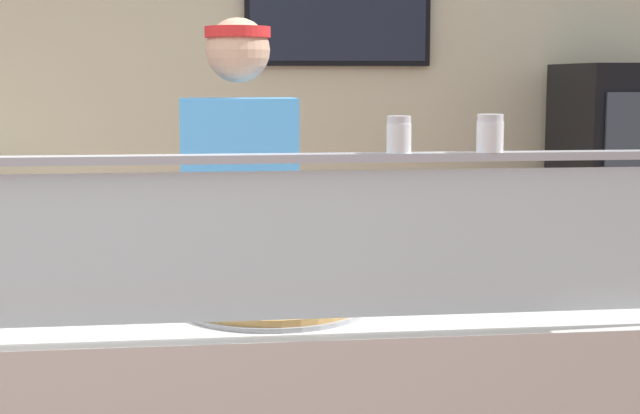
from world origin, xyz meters
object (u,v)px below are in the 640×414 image
object	(u,v)px
pizza_server	(282,297)
drink_fridge	(631,231)
parmesan_shaker	(399,137)
pizza_tray	(275,303)
worker_figure	(241,247)
pepper_flake_shaker	(490,136)

from	to	relation	value
pizza_server	drink_fridge	size ratio (longest dim) A/B	0.17
pizza_server	parmesan_shaker	world-z (taller)	parmesan_shaker
pizza_tray	worker_figure	bearing A→B (deg)	95.09
parmesan_shaker	drink_fridge	bearing A→B (deg)	53.45
pizza_tray	worker_figure	distance (m)	0.66
pizza_server	drink_fridge	world-z (taller)	drink_fridge
pizza_server	pepper_flake_shaker	distance (m)	0.70
parmesan_shaker	pepper_flake_shaker	bearing A→B (deg)	-0.00
pizza_tray	drink_fridge	size ratio (longest dim) A/B	0.30
pizza_server	parmesan_shaker	size ratio (longest dim) A/B	3.19
pizza_server	pepper_flake_shaker	size ratio (longest dim) A/B	3.08
pizza_server	pepper_flake_shaker	xyz separation A→B (m)	(0.48, -0.24, 0.44)
worker_figure	drink_fridge	size ratio (longest dim) A/B	1.08
pizza_server	parmesan_shaker	distance (m)	0.56
drink_fridge	pizza_tray	bearing A→B (deg)	-134.56
parmesan_shaker	drink_fridge	world-z (taller)	drink_fridge
pepper_flake_shaker	worker_figure	bearing A→B (deg)	121.29
worker_figure	parmesan_shaker	bearing A→B (deg)	-69.91
pizza_server	drink_fridge	xyz separation A→B (m)	(1.90, 1.96, -0.17)
pepper_flake_shaker	drink_fridge	world-z (taller)	drink_fridge
pizza_tray	drink_fridge	xyz separation A→B (m)	(1.92, 1.94, -0.15)
pepper_flake_shaker	pizza_tray	bearing A→B (deg)	152.30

